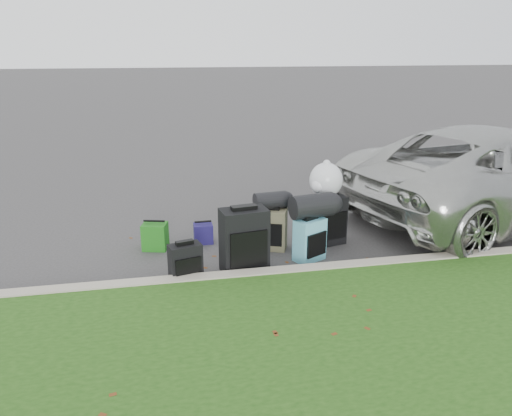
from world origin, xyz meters
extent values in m
plane|color=#383535|center=(0.00, 0.00, 0.00)|extent=(120.00, 120.00, 0.00)
cube|color=#9E937F|center=(0.00, -1.00, 0.07)|extent=(120.00, 0.18, 0.15)
imported|color=#B7B7B2|center=(4.06, 0.69, 0.75)|extent=(5.90, 3.93, 1.50)
cube|color=black|center=(-1.17, -0.80, 0.24)|extent=(0.43, 0.30, 0.48)
cube|color=black|center=(-0.42, -0.66, 0.41)|extent=(0.62, 0.42, 0.83)
cube|color=#47442F|center=(0.08, 0.00, 0.29)|extent=(0.49, 0.41, 0.58)
cube|color=teal|center=(0.49, -0.48, 0.29)|extent=(0.47, 0.40, 0.58)
cube|color=black|center=(0.93, 0.04, 0.35)|extent=(0.53, 0.39, 0.70)
cube|color=#1D6A17|center=(-1.52, 0.30, 0.19)|extent=(0.39, 0.34, 0.38)
cube|color=navy|center=(-0.84, 0.40, 0.14)|extent=(0.27, 0.21, 0.29)
cylinder|color=black|center=(0.07, 0.03, 0.70)|extent=(0.47, 0.29, 0.24)
cylinder|color=black|center=(0.54, -0.41, 0.73)|extent=(0.61, 0.41, 0.32)
sphere|color=silver|center=(0.88, 0.08, 0.94)|extent=(0.47, 0.47, 0.47)
camera|label=1|loc=(-1.40, -6.37, 2.75)|focal=35.00mm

